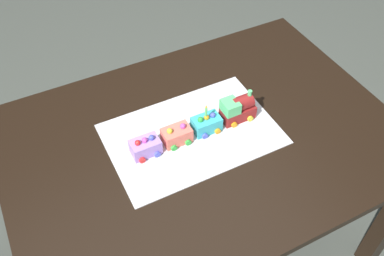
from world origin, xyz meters
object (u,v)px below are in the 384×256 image
Objects in this scene: dining_table at (203,156)px; cake_car_caboose_turquoise at (206,124)px; cake_car_gondola_coral at (177,135)px; birthday_candle at (206,111)px; cake_locomotive at (238,109)px; cake_car_hopper_lavender at (145,147)px.

dining_table is 0.14m from cake_car_caboose_turquoise.
dining_table is at bearing 165.52° from cake_car_gondola_coral.
dining_table is 26.68× the size of birthday_candle.
cake_car_caboose_turquoise is at bearing 180.00° from cake_car_gondola_coral.
cake_car_caboose_turquoise is (0.13, -0.00, -0.02)m from cake_locomotive.
birthday_candle is at bearing 180.00° from cake_car_hopper_lavender.
birthday_candle is at bearing 180.00° from cake_car_gondola_coral.
cake_car_hopper_lavender is (0.36, -0.00, -0.02)m from cake_locomotive.
cake_car_gondola_coral and cake_car_hopper_lavender have the same top height.
cake_locomotive is at bearing 180.00° from cake_car_gondola_coral.
birthday_candle reaches higher than cake_locomotive.
cake_locomotive is 0.13m from cake_car_caboose_turquoise.
birthday_candle reaches higher than cake_car_caboose_turquoise.
cake_locomotive is 0.37m from cake_car_hopper_lavender.
cake_car_gondola_coral reaches higher than dining_table.
cake_locomotive is at bearing -171.06° from dining_table.
cake_locomotive reaches higher than cake_car_hopper_lavender.
birthday_candle is (0.00, 0.00, 0.07)m from cake_car_caboose_turquoise.
dining_table is 10.00× the size of cake_locomotive.
dining_table is at bearing 8.94° from cake_locomotive.
cake_car_hopper_lavender is (0.21, -0.02, 0.14)m from dining_table.
dining_table is at bearing 48.38° from birthday_candle.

